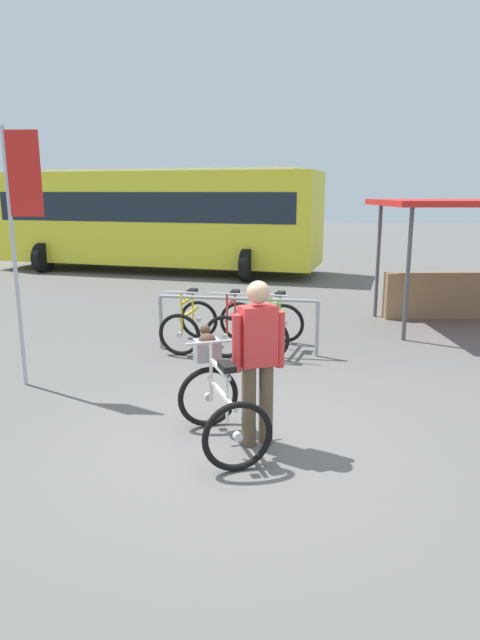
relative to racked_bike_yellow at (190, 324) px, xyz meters
name	(u,v)px	position (x,y,z in m)	size (l,w,h in m)	color
ground_plane	(240,447)	(1.07, -3.52, -0.37)	(80.00, 80.00, 0.00)	#605E5B
bike_rack_rail	(237,312)	(0.78, -0.26, 0.27)	(2.50, 0.30, 0.88)	#99999E
racked_bike_yellow	(190,324)	(0.00, 0.00, 0.00)	(0.81, 1.20, 0.98)	black
racked_bike_red	(233,326)	(0.70, -0.07, 0.00)	(0.80, 1.18, 0.97)	black
racked_bike_lime	(277,328)	(1.39, -0.14, 0.00)	(0.91, 1.25, 0.98)	black
featured_bicycle	(218,395)	(0.84, -3.40, 0.12)	(1.02, 1.26, 1.09)	black
person_with_featured_bike	(258,356)	(1.24, -3.44, 0.54)	(0.49, 0.32, 1.64)	brown
bus_distant	(156,215)	(-2.41, 8.52, 1.37)	(10.30, 4.71, 3.08)	yellow
market_stall	(456,249)	(4.69, 2.03, 1.03)	(3.32, 2.60, 2.30)	#4C4C51
banner_flag	(20,210)	(-1.71, -1.93, 1.86)	(0.45, 0.05, 3.20)	#B2B2B7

